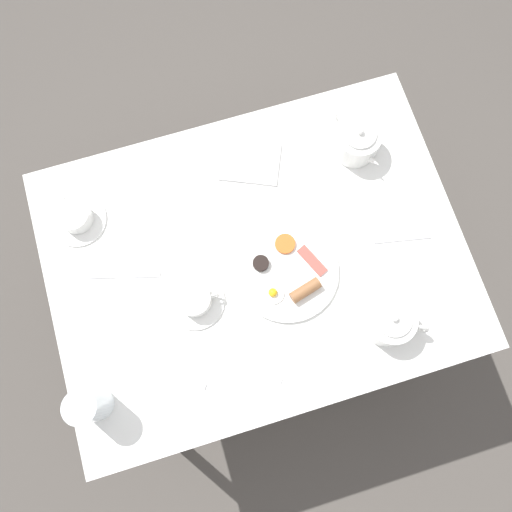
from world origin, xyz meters
The scene contains 13 objects.
ground_plane centered at (0.00, 0.00, 0.00)m, with size 8.00×8.00×0.00m, color #4C4742.
table centered at (0.00, 0.00, 0.68)m, with size 0.86×1.15×0.75m.
breakfast_plate centered at (-0.07, -0.07, 0.76)m, with size 0.29×0.29×0.04m.
teapot_near centered at (0.23, -0.37, 0.80)m, with size 0.20×0.13×0.11m.
teapot_far centered at (-0.27, -0.28, 0.80)m, with size 0.13×0.19×0.11m.
teacup_with_saucer_left centered at (-0.07, 0.19, 0.78)m, with size 0.16×0.16×0.06m.
teacup_with_saucer_right centered at (0.25, 0.45, 0.78)m, with size 0.16×0.16×0.06m.
water_glass_tall centered at (-0.26, 0.51, 0.83)m, with size 0.08×0.08×0.15m.
napkin_folded centered at (0.28, -0.07, 0.76)m, with size 0.19×0.21×0.01m.
fork_by_plate centered at (-0.07, -0.41, 0.75)m, with size 0.04×0.16×0.00m.
knife_by_plate centered at (0.06, 0.36, 0.75)m, with size 0.07×0.19×0.00m.
spoon_for_tea centered at (-0.29, 0.10, 0.75)m, with size 0.11×0.14×0.00m.
fork_spare centered at (-0.25, 0.30, 0.75)m, with size 0.11×0.15×0.00m.
Camera 1 is at (-0.30, 0.09, 2.10)m, focal length 35.00 mm.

